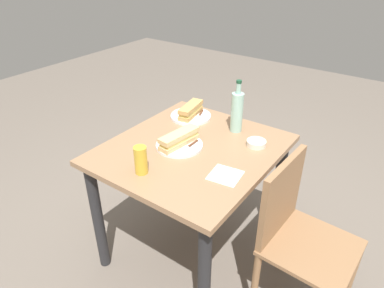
{
  "coord_description": "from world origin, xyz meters",
  "views": [
    {
      "loc": [
        1.28,
        0.92,
        1.68
      ],
      "look_at": [
        0.0,
        0.0,
        0.76
      ],
      "focal_mm": 32.51,
      "sensor_mm": 36.0,
      "label": 1
    }
  ],
  "objects_px": {
    "plate_near": "(179,145)",
    "baguette_sandwich_far": "(191,110)",
    "beer_glass": "(141,160)",
    "olive_bowl": "(256,143)",
    "chair_far": "(296,232)",
    "knife_far": "(199,116)",
    "baguette_sandwich_near": "(179,138)",
    "plate_far": "(191,116)",
    "dining_table": "(192,168)",
    "knife_near": "(188,146)",
    "water_bottle": "(237,111)"
  },
  "relations": [
    {
      "from": "plate_far",
      "to": "olive_bowl",
      "type": "height_order",
      "value": "olive_bowl"
    },
    {
      "from": "plate_far",
      "to": "beer_glass",
      "type": "xyz_separation_m",
      "value": [
        0.62,
        0.16,
        0.06
      ]
    },
    {
      "from": "baguette_sandwich_near",
      "to": "knife_near",
      "type": "relative_size",
      "value": 1.39
    },
    {
      "from": "water_bottle",
      "to": "baguette_sandwich_far",
      "type": "bearing_deg",
      "value": -88.56
    },
    {
      "from": "baguette_sandwich_far",
      "to": "water_bottle",
      "type": "distance_m",
      "value": 0.32
    },
    {
      "from": "chair_far",
      "to": "knife_far",
      "type": "relative_size",
      "value": 4.86
    },
    {
      "from": "plate_near",
      "to": "baguette_sandwich_far",
      "type": "height_order",
      "value": "baguette_sandwich_far"
    },
    {
      "from": "baguette_sandwich_near",
      "to": "plate_far",
      "type": "bearing_deg",
      "value": -153.84
    },
    {
      "from": "plate_far",
      "to": "olive_bowl",
      "type": "xyz_separation_m",
      "value": [
        0.08,
        0.48,
        0.01
      ]
    },
    {
      "from": "knife_near",
      "to": "beer_glass",
      "type": "xyz_separation_m",
      "value": [
        0.3,
        -0.05,
        0.05
      ]
    },
    {
      "from": "baguette_sandwich_near",
      "to": "knife_near",
      "type": "xyz_separation_m",
      "value": [
        -0.0,
        0.06,
        -0.03
      ]
    },
    {
      "from": "plate_far",
      "to": "knife_far",
      "type": "bearing_deg",
      "value": 111.67
    },
    {
      "from": "plate_far",
      "to": "water_bottle",
      "type": "bearing_deg",
      "value": 91.44
    },
    {
      "from": "baguette_sandwich_far",
      "to": "water_bottle",
      "type": "height_order",
      "value": "water_bottle"
    },
    {
      "from": "knife_near",
      "to": "plate_near",
      "type": "bearing_deg",
      "value": -85.27
    },
    {
      "from": "baguette_sandwich_near",
      "to": "baguette_sandwich_far",
      "type": "height_order",
      "value": "same"
    },
    {
      "from": "plate_near",
      "to": "baguette_sandwich_far",
      "type": "relative_size",
      "value": 1.11
    },
    {
      "from": "knife_near",
      "to": "olive_bowl",
      "type": "xyz_separation_m",
      "value": [
        -0.24,
        0.27,
        -0.0
      ]
    },
    {
      "from": "chair_far",
      "to": "water_bottle",
      "type": "height_order",
      "value": "water_bottle"
    },
    {
      "from": "plate_far",
      "to": "beer_glass",
      "type": "distance_m",
      "value": 0.64
    },
    {
      "from": "chair_far",
      "to": "knife_near",
      "type": "bearing_deg",
      "value": -87.06
    },
    {
      "from": "plate_far",
      "to": "water_bottle",
      "type": "xyz_separation_m",
      "value": [
        -0.01,
        0.31,
        0.11
      ]
    },
    {
      "from": "plate_near",
      "to": "knife_near",
      "type": "xyz_separation_m",
      "value": [
        -0.0,
        0.06,
        0.01
      ]
    },
    {
      "from": "dining_table",
      "to": "chair_far",
      "type": "bearing_deg",
      "value": 90.37
    },
    {
      "from": "plate_near",
      "to": "knife_far",
      "type": "bearing_deg",
      "value": -162.62
    },
    {
      "from": "plate_near",
      "to": "baguette_sandwich_far",
      "type": "distance_m",
      "value": 0.36
    },
    {
      "from": "baguette_sandwich_near",
      "to": "baguette_sandwich_far",
      "type": "distance_m",
      "value": 0.36
    },
    {
      "from": "chair_far",
      "to": "plate_far",
      "type": "relative_size",
      "value": 3.39
    },
    {
      "from": "baguette_sandwich_near",
      "to": "olive_bowl",
      "type": "relative_size",
      "value": 2.42
    },
    {
      "from": "plate_near",
      "to": "chair_far",
      "type": "bearing_deg",
      "value": 93.09
    },
    {
      "from": "water_bottle",
      "to": "olive_bowl",
      "type": "bearing_deg",
      "value": 63.73
    },
    {
      "from": "baguette_sandwich_far",
      "to": "beer_glass",
      "type": "distance_m",
      "value": 0.64
    },
    {
      "from": "beer_glass",
      "to": "olive_bowl",
      "type": "relative_size",
      "value": 1.34
    },
    {
      "from": "dining_table",
      "to": "knife_near",
      "type": "bearing_deg",
      "value": -7.71
    },
    {
      "from": "chair_far",
      "to": "baguette_sandwich_far",
      "type": "height_order",
      "value": "chair_far"
    },
    {
      "from": "baguette_sandwich_far",
      "to": "knife_far",
      "type": "distance_m",
      "value": 0.06
    },
    {
      "from": "dining_table",
      "to": "knife_far",
      "type": "xyz_separation_m",
      "value": [
        -0.31,
        -0.17,
        0.15
      ]
    },
    {
      "from": "chair_far",
      "to": "knife_far",
      "type": "height_order",
      "value": "chair_far"
    },
    {
      "from": "olive_bowl",
      "to": "water_bottle",
      "type": "bearing_deg",
      "value": -116.27
    },
    {
      "from": "plate_far",
      "to": "baguette_sandwich_far",
      "type": "height_order",
      "value": "baguette_sandwich_far"
    },
    {
      "from": "knife_near",
      "to": "knife_far",
      "type": "xyz_separation_m",
      "value": [
        -0.34,
        -0.16,
        0.0
      ]
    },
    {
      "from": "baguette_sandwich_near",
      "to": "baguette_sandwich_far",
      "type": "relative_size",
      "value": 1.12
    },
    {
      "from": "baguette_sandwich_far",
      "to": "olive_bowl",
      "type": "xyz_separation_m",
      "value": [
        0.08,
        0.48,
        -0.03
      ]
    },
    {
      "from": "chair_far",
      "to": "plate_far",
      "type": "bearing_deg",
      "value": -109.08
    },
    {
      "from": "plate_near",
      "to": "olive_bowl",
      "type": "distance_m",
      "value": 0.41
    },
    {
      "from": "dining_table",
      "to": "baguette_sandwich_far",
      "type": "relative_size",
      "value": 4.13
    },
    {
      "from": "baguette_sandwich_near",
      "to": "dining_table",
      "type": "bearing_deg",
      "value": 118.54
    },
    {
      "from": "chair_far",
      "to": "olive_bowl",
      "type": "distance_m",
      "value": 0.49
    },
    {
      "from": "plate_near",
      "to": "baguette_sandwich_far",
      "type": "bearing_deg",
      "value": -153.84
    },
    {
      "from": "baguette_sandwich_near",
      "to": "knife_far",
      "type": "height_order",
      "value": "baguette_sandwich_near"
    }
  ]
}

